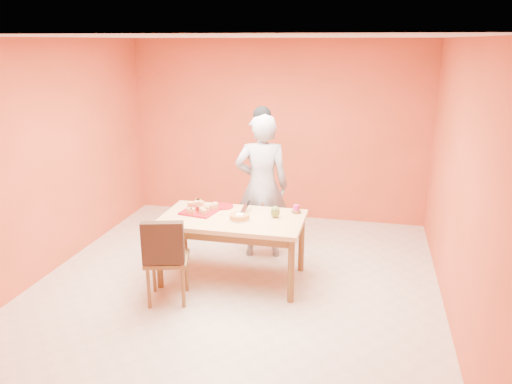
% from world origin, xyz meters
% --- Properties ---
extents(floor, '(5.00, 5.00, 0.00)m').
position_xyz_m(floor, '(0.00, 0.00, 0.00)').
color(floor, beige).
rests_on(floor, ground).
extents(ceiling, '(5.00, 5.00, 0.00)m').
position_xyz_m(ceiling, '(0.00, 0.00, 2.70)').
color(ceiling, white).
rests_on(ceiling, wall_back).
extents(wall_back, '(4.50, 0.00, 4.50)m').
position_xyz_m(wall_back, '(0.00, 2.50, 1.35)').
color(wall_back, '#DD5233').
rests_on(wall_back, floor).
extents(wall_left, '(0.00, 5.00, 5.00)m').
position_xyz_m(wall_left, '(-2.25, 0.00, 1.35)').
color(wall_left, '#DD5233').
rests_on(wall_left, floor).
extents(wall_right, '(0.00, 5.00, 5.00)m').
position_xyz_m(wall_right, '(2.25, 0.00, 1.35)').
color(wall_right, '#DD5233').
rests_on(wall_right, floor).
extents(dining_table, '(1.60, 0.90, 0.76)m').
position_xyz_m(dining_table, '(-0.07, 0.21, 0.67)').
color(dining_table, '#DDBC73').
rests_on(dining_table, floor).
extents(dining_chair, '(0.55, 0.61, 0.96)m').
position_xyz_m(dining_chair, '(-0.61, -0.43, 0.50)').
color(dining_chair, brown).
rests_on(dining_chair, floor).
extents(pastry_pile, '(0.34, 0.34, 0.11)m').
position_xyz_m(pastry_pile, '(-0.48, 0.30, 0.84)').
color(pastry_pile, tan).
rests_on(pastry_pile, pastry_platter).
extents(person, '(0.75, 0.57, 1.84)m').
position_xyz_m(person, '(0.10, 0.97, 0.92)').
color(person, '#9B9A9D').
rests_on(person, floor).
extents(pastry_platter, '(0.44, 0.44, 0.02)m').
position_xyz_m(pastry_platter, '(-0.48, 0.30, 0.77)').
color(pastry_platter, maroon).
rests_on(pastry_platter, dining_table).
extents(red_dinner_plate, '(0.29, 0.29, 0.02)m').
position_xyz_m(red_dinner_plate, '(-0.28, 0.53, 0.77)').
color(red_dinner_plate, maroon).
rests_on(red_dinner_plate, dining_table).
extents(white_cake_plate, '(0.32, 0.32, 0.01)m').
position_xyz_m(white_cake_plate, '(0.03, 0.14, 0.77)').
color(white_cake_plate, white).
rests_on(white_cake_plate, dining_table).
extents(sponge_cake, '(0.28, 0.28, 0.05)m').
position_xyz_m(sponge_cake, '(0.03, 0.14, 0.80)').
color(sponge_cake, '#CB7034').
rests_on(sponge_cake, white_cake_plate).
extents(cake_server, '(0.08, 0.30, 0.01)m').
position_xyz_m(cake_server, '(0.04, 0.32, 0.83)').
color(cake_server, silver).
rests_on(cake_server, sponge_cake).
extents(egg_ornament, '(0.12, 0.10, 0.14)m').
position_xyz_m(egg_ornament, '(0.40, 0.31, 0.83)').
color(egg_ornament, olive).
rests_on(egg_ornament, dining_table).
extents(magenta_glass, '(0.09, 0.09, 0.10)m').
position_xyz_m(magenta_glass, '(0.61, 0.51, 0.81)').
color(magenta_glass, '#BA1B70').
rests_on(magenta_glass, dining_table).
extents(checker_tin, '(0.11, 0.11, 0.03)m').
position_xyz_m(checker_tin, '(0.61, 0.52, 0.78)').
color(checker_tin, '#3E2410').
rests_on(checker_tin, dining_table).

